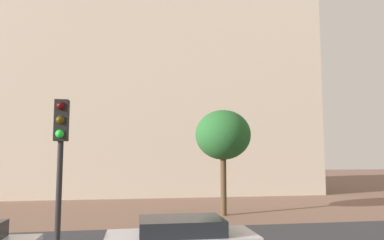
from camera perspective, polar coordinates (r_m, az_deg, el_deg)
landmark_building at (r=33.40m, az=-5.15°, el=7.99°), size 27.23×10.64×36.19m
traffic_light_pole at (r=8.07m, az=-20.70°, el=-6.44°), size 0.28×0.34×4.51m
tree_curb_far at (r=19.79m, az=5.07°, el=-2.51°), size 3.10×3.10×5.84m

